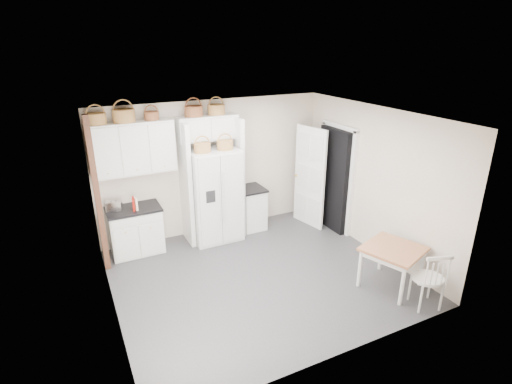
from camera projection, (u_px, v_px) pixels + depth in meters
floor at (260, 276)px, 6.55m from camera, size 4.50×4.50×0.00m
ceiling at (260, 117)px, 5.62m from camera, size 4.50×4.50×0.00m
wall_back at (214, 167)px, 7.76m from camera, size 4.50×0.00×4.50m
wall_left at (105, 232)px, 5.15m from camera, size 0.00×4.00×4.00m
wall_right at (374, 181)px, 7.01m from camera, size 0.00×4.00×4.00m
refrigerator at (214, 195)px, 7.52m from camera, size 0.91×0.74×1.77m
base_cab_left at (136, 231)px, 7.15m from camera, size 0.89×0.56×0.82m
base_cab_right at (251, 209)px, 8.10m from camera, size 0.47×0.56×0.82m
dining_table at (391, 267)px, 6.17m from camera, size 1.03×1.03×0.67m
windsor_chair at (428, 278)px, 5.66m from camera, size 0.55×0.53×0.91m
counter_left at (133, 209)px, 7.00m from camera, size 0.93×0.60×0.04m
counter_right at (251, 189)px, 7.94m from camera, size 0.51×0.60×0.04m
toaster at (114, 206)px, 6.84m from camera, size 0.30×0.23×0.18m
cookbook_red at (133, 204)px, 6.88m from camera, size 0.06×0.16×0.23m
cookbook_cream at (135, 204)px, 6.90m from camera, size 0.07×0.15×0.22m
basket_upper_a at (96, 119)px, 6.37m from camera, size 0.32×0.32×0.18m
basket_upper_b at (124, 116)px, 6.55m from camera, size 0.36×0.36×0.21m
basket_upper_c at (152, 116)px, 6.75m from camera, size 0.25×0.25×0.14m
basket_bridge_a at (194, 111)px, 7.04m from camera, size 0.33×0.33×0.18m
basket_bridge_b at (216, 109)px, 7.22m from camera, size 0.32×0.32×0.18m
basket_fridge_a at (202, 148)px, 7.00m from camera, size 0.30×0.30×0.16m
basket_fridge_b at (225, 145)px, 7.18m from camera, size 0.30×0.30×0.16m
upper_cabinet at (133, 148)px, 6.78m from camera, size 1.40×0.34×0.90m
bridge_cabinet at (207, 128)px, 7.26m from camera, size 1.12×0.34×0.45m
fridge_panel_left at (186, 184)px, 7.29m from camera, size 0.08×0.60×2.30m
fridge_panel_right at (237, 176)px, 7.71m from camera, size 0.08×0.60×2.30m
trim_post at (97, 197)px, 6.31m from camera, size 0.09×0.09×2.60m
doorway_void at (334, 180)px, 7.91m from camera, size 0.18×0.85×2.05m
door_slab at (310, 177)px, 8.04m from camera, size 0.21×0.79×2.05m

